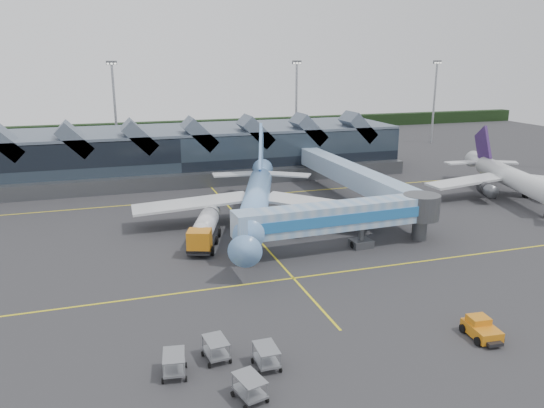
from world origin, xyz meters
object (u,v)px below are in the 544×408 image
object	(u,v)px
jet_bridge	(354,216)
pushback_tug	(481,329)
main_airliner	(256,199)
regional_jet	(511,177)
fuel_truck	(205,229)

from	to	relation	value
jet_bridge	pushback_tug	bearing A→B (deg)	-90.89
main_airliner	regional_jet	world-z (taller)	main_airliner
main_airliner	fuel_truck	world-z (taller)	main_airliner
regional_jet	pushback_tug	distance (m)	52.18
main_airliner	regional_jet	distance (m)	45.43
regional_jet	pushback_tug	xyz separation A→B (m)	(-35.97, -37.70, -2.79)
regional_jet	jet_bridge	bearing A→B (deg)	-143.35
jet_bridge	fuel_truck	world-z (taller)	jet_bridge
regional_jet	fuel_truck	bearing A→B (deg)	-156.98
regional_jet	jet_bridge	size ratio (longest dim) A/B	1.16
main_airliner	pushback_tug	bearing A→B (deg)	-55.85
main_airliner	fuel_truck	bearing A→B (deg)	-126.60
main_airliner	regional_jet	bearing A→B (deg)	21.68
jet_bridge	fuel_truck	bearing A→B (deg)	155.83
main_airliner	jet_bridge	bearing A→B (deg)	-35.65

